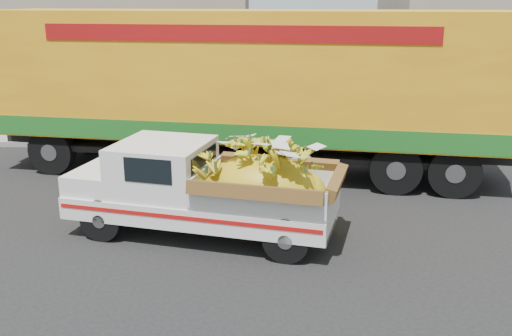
{
  "coord_description": "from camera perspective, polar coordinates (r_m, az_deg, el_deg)",
  "views": [
    {
      "loc": [
        1.55,
        -9.4,
        4.02
      ],
      "look_at": [
        1.47,
        0.35,
        1.14
      ],
      "focal_mm": 40.0,
      "sensor_mm": 36.0,
      "label": 1
    }
  ],
  "objects": [
    {
      "name": "pickup_truck",
      "position": [
        9.9,
        -3.44,
        -2.08
      ],
      "size": [
        4.93,
        2.83,
        1.63
      ],
      "rotation": [
        0.0,
        0.0,
        -0.26
      ],
      "color": "black",
      "rests_on": "ground"
    },
    {
      "name": "building_left",
      "position": [
        25.64,
        -21.88,
        11.93
      ],
      "size": [
        18.0,
        6.0,
        5.0
      ],
      "primitive_type": "cube",
      "color": "gray",
      "rests_on": "ground"
    },
    {
      "name": "curb",
      "position": [
        16.31,
        -4.99,
        2.41
      ],
      "size": [
        60.0,
        0.25,
        0.15
      ],
      "primitive_type": "cube",
      "color": "gray",
      "rests_on": "ground"
    },
    {
      "name": "sidewalk",
      "position": [
        18.35,
        -4.39,
        3.99
      ],
      "size": [
        60.0,
        4.0,
        0.14
      ],
      "primitive_type": "cube",
      "color": "gray",
      "rests_on": "ground"
    },
    {
      "name": "semi_trailer",
      "position": [
        13.43,
        -1.02,
        8.34
      ],
      "size": [
        12.08,
        4.57,
        3.8
      ],
      "rotation": [
        0.0,
        0.0,
        -0.18
      ],
      "color": "black",
      "rests_on": "ground"
    },
    {
      "name": "ground",
      "position": [
        10.35,
        -8.24,
        -6.58
      ],
      "size": [
        100.0,
        100.0,
        0.0
      ],
      "primitive_type": "plane",
      "color": "black",
      "rests_on": "ground"
    }
  ]
}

